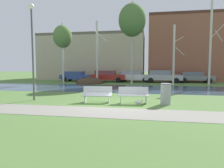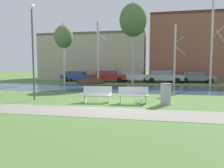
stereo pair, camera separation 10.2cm
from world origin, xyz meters
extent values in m
plane|color=#517538|center=(0.00, 10.00, 0.00)|extent=(120.00, 120.00, 0.00)
cube|color=gray|center=(0.00, -1.76, 0.01)|extent=(60.00, 1.98, 0.01)
cube|color=#2D475B|center=(0.00, 7.86, 0.00)|extent=(80.00, 6.59, 0.01)
ellipsoid|color=#423021|center=(-5.10, 13.07, 0.00)|extent=(3.28, 3.59, 1.46)
cube|color=silver|center=(-0.99, 0.50, 0.45)|extent=(1.64, 0.63, 0.18)
cube|color=silver|center=(-1.02, 0.78, 0.67)|extent=(1.60, 0.24, 0.40)
cube|color=silver|center=(-1.65, 0.50, 0.23)|extent=(0.08, 0.43, 0.45)
cube|color=silver|center=(-0.34, 0.63, 0.23)|extent=(0.08, 0.43, 0.45)
cylinder|color=silver|center=(-1.64, 0.46, 0.59)|extent=(0.07, 0.28, 0.04)
cylinder|color=silver|center=(-0.34, 0.59, 0.59)|extent=(0.07, 0.28, 0.04)
cube|color=silver|center=(0.99, 0.50, 0.45)|extent=(1.64, 0.64, 0.05)
cube|color=silver|center=(0.96, 0.78, 0.67)|extent=(1.60, 0.24, 0.40)
cube|color=silver|center=(0.33, 0.50, 0.23)|extent=(0.08, 0.43, 0.45)
cube|color=silver|center=(1.63, 0.63, 0.23)|extent=(0.08, 0.43, 0.45)
cylinder|color=silver|center=(0.33, 0.46, 0.59)|extent=(0.07, 0.28, 0.04)
cylinder|color=silver|center=(1.64, 0.59, 0.59)|extent=(0.07, 0.28, 0.04)
cylinder|color=#999B9E|center=(2.64, 0.59, 0.55)|extent=(0.52, 0.52, 1.10)
torus|color=#5B5D5E|center=(2.64, 0.59, 1.07)|extent=(0.55, 0.55, 0.04)
ellipsoid|color=white|center=(1.25, 0.33, 0.12)|extent=(0.40, 0.18, 0.18)
sphere|color=white|center=(1.43, 0.33, 0.21)|extent=(0.13, 0.13, 0.13)
cone|color=gold|center=(1.50, 0.33, 0.21)|extent=(0.07, 0.04, 0.04)
cylinder|color=gold|center=(1.27, 0.29, 0.05)|extent=(0.01, 0.01, 0.10)
cylinder|color=gold|center=(1.27, 0.36, 0.05)|extent=(0.01, 0.01, 0.10)
cylinder|color=#4C4C51|center=(-4.82, 0.66, 2.60)|extent=(0.10, 0.10, 5.20)
sphere|color=white|center=(-4.82, 0.66, 5.35)|extent=(0.32, 0.32, 0.32)
cylinder|color=beige|center=(-8.35, 12.83, 3.56)|extent=(0.23, 0.23, 7.11)
ellipsoid|color=#567A3D|center=(-8.35, 12.83, 5.55)|extent=(2.22, 2.22, 2.67)
cylinder|color=beige|center=(-4.32, 13.48, 3.67)|extent=(0.24, 0.24, 7.33)
cylinder|color=beige|center=(-3.68, 13.92, 4.40)|extent=(0.78, 1.09, 1.02)
cylinder|color=beige|center=(-3.64, 12.79, 5.40)|extent=(1.25, 1.22, 1.16)
cylinder|color=#BCB7A8|center=(-0.13, 13.23, 4.62)|extent=(0.23, 0.23, 9.25)
ellipsoid|color=#4C7038|center=(-0.13, 13.23, 7.21)|extent=(3.08, 3.08, 3.70)
cylinder|color=beige|center=(4.38, 12.32, 3.19)|extent=(0.22, 0.22, 6.37)
cylinder|color=beige|center=(4.93, 12.70, 4.89)|extent=(0.79, 1.10, 0.45)
cylinder|color=beige|center=(4.93, 11.76, 3.53)|extent=(1.06, 1.04, 0.80)
cylinder|color=beige|center=(8.14, 12.91, 4.49)|extent=(0.23, 0.23, 8.98)
cylinder|color=beige|center=(8.98, 13.48, 5.78)|extent=(1.01, 1.42, 1.30)
cylinder|color=beige|center=(8.75, 12.28, 5.06)|extent=(1.11, 1.08, 1.06)
cube|color=#2D4793|center=(-7.80, 16.05, 0.60)|extent=(4.39, 1.99, 0.56)
cube|color=#32457F|center=(-8.14, 16.06, 1.11)|extent=(2.48, 1.71, 0.47)
cylinder|color=black|center=(-6.34, 16.95, 0.32)|extent=(0.65, 0.24, 0.64)
cylinder|color=black|center=(-6.39, 15.08, 0.32)|extent=(0.65, 0.24, 0.64)
cylinder|color=black|center=(-9.21, 17.03, 0.32)|extent=(0.65, 0.24, 0.64)
cylinder|color=black|center=(-9.26, 15.16, 0.32)|extent=(0.65, 0.24, 0.64)
cube|color=maroon|center=(-3.36, 15.59, 0.64)|extent=(4.53, 1.88, 0.65)
cube|color=brown|center=(-3.71, 15.60, 1.22)|extent=(2.55, 1.62, 0.51)
cylinder|color=black|center=(-1.85, 16.43, 0.32)|extent=(0.65, 0.24, 0.64)
cylinder|color=black|center=(-1.90, 14.67, 0.32)|extent=(0.65, 0.24, 0.64)
cylinder|color=black|center=(-4.81, 16.51, 0.32)|extent=(0.65, 0.24, 0.64)
cylinder|color=black|center=(-4.86, 14.75, 0.32)|extent=(0.65, 0.24, 0.64)
cube|color=silver|center=(-0.01, 16.06, 0.64)|extent=(4.35, 1.95, 0.65)
cube|color=#949AAC|center=(-0.36, 16.07, 1.21)|extent=(2.45, 1.68, 0.50)
cylinder|color=black|center=(1.43, 16.95, 0.32)|extent=(0.65, 0.24, 0.64)
cylinder|color=black|center=(1.38, 15.11, 0.32)|extent=(0.65, 0.24, 0.64)
cylinder|color=black|center=(-1.41, 17.02, 0.32)|extent=(0.65, 0.24, 0.64)
cylinder|color=black|center=(-1.46, 15.18, 0.32)|extent=(0.65, 0.24, 0.64)
cube|color=#B2B5BC|center=(3.57, 15.81, 0.65)|extent=(4.60, 1.96, 0.65)
cube|color=gray|center=(3.21, 15.82, 1.25)|extent=(2.59, 1.68, 0.56)
cylinder|color=black|center=(5.10, 16.68, 0.32)|extent=(0.65, 0.24, 0.64)
cylinder|color=black|center=(5.05, 14.85, 0.32)|extent=(0.65, 0.24, 0.64)
cylinder|color=black|center=(2.09, 16.76, 0.32)|extent=(0.65, 0.24, 0.64)
cylinder|color=black|center=(2.04, 14.93, 0.32)|extent=(0.65, 0.24, 0.64)
cube|color=slate|center=(7.46, 16.28, 0.60)|extent=(4.34, 1.85, 0.55)
cube|color=slate|center=(7.12, 16.29, 1.11)|extent=(2.44, 1.59, 0.47)
cylinder|color=black|center=(8.90, 17.11, 0.32)|extent=(0.65, 0.24, 0.64)
cylinder|color=black|center=(8.86, 15.37, 0.32)|extent=(0.65, 0.24, 0.64)
cylinder|color=black|center=(6.07, 17.19, 0.32)|extent=(0.65, 0.24, 0.64)
cylinder|color=black|center=(6.03, 15.45, 0.32)|extent=(0.65, 0.24, 0.64)
cube|color=#BCAD8E|center=(-6.94, 22.45, 3.28)|extent=(15.98, 9.20, 6.55)
cube|color=#675F4E|center=(-6.94, 22.45, 6.75)|extent=(15.98, 9.20, 0.40)
cube|color=brown|center=(8.53, 22.27, 4.37)|extent=(13.61, 9.08, 8.75)
cube|color=#4E2C21|center=(8.53, 22.27, 8.95)|extent=(13.61, 9.08, 0.40)
camera|label=1|loc=(1.73, -10.00, 1.93)|focal=32.25mm
camera|label=2|loc=(1.83, -9.98, 1.93)|focal=32.25mm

